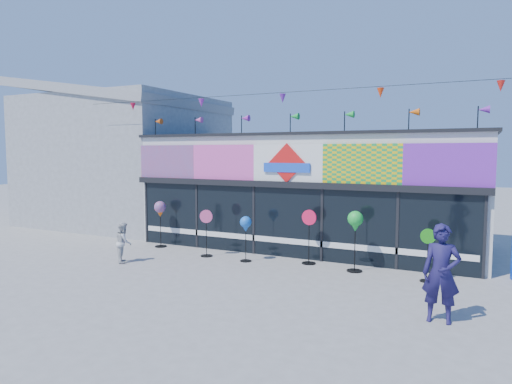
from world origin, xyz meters
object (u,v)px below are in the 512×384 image
Objects in this scene: spinner_0 at (160,210)px; spinner_3 at (309,235)px; spinner_5 at (428,254)px; child at (124,242)px; spinner_1 at (206,232)px; spinner_4 at (355,223)px; adult_man at (441,273)px; spinner_2 at (246,225)px.

spinner_3 is (5.71, -0.01, -0.45)m from spinner_0.
child is at bearing -167.78° from spinner_5.
spinner_0 is 1.17× the size of spinner_5.
spinner_1 is 1.09× the size of spinner_5.
child is (-8.79, -1.90, -0.13)m from spinner_5.
adult_man reaches higher than spinner_4.
spinner_3 is 1.18× the size of spinner_5.
spinner_2 is 3.87m from child.
spinner_2 is at bearing -1.52° from spinner_1.
child is at bearing -162.93° from spinner_4.
spinner_4 is at bearing -113.73° from child.
spinner_4 is (3.40, 0.31, 0.26)m from spinner_2.
spinner_1 is 1.53m from spinner_2.
spinner_4 is at bearing -10.27° from spinner_3.
spinner_2 reaches higher than spinner_5.
child is at bearing -136.39° from spinner_1.
spinner_3 is at bearing -106.81° from child.
spinner_5 is (5.39, 0.13, -0.40)m from spinner_2.
spinner_0 is 0.83× the size of adult_man.
child is (0.41, -2.37, -0.71)m from spinner_0.
spinner_1 is 3.43m from spinner_3.
spinner_1 reaches higher than spinner_2.
spinner_1 reaches higher than child.
spinner_4 is at bearing 5.19° from spinner_2.
adult_man reaches higher than spinner_0.
spinner_1 is (2.32, -0.55, -0.52)m from spinner_0.
spinner_4 is 1.24× the size of spinner_5.
spinner_3 reaches higher than spinner_5.
spinner_4 is 7.15m from child.
spinner_1 is at bearing 178.48° from spinner_2.
adult_man reaches higher than spinner_5.
spinner_0 is at bearing 158.47° from adult_man.
spinner_2 is 5.41m from spinner_5.
spinner_4 is at bearing -2.25° from spinner_0.
spinner_0 is 0.95× the size of spinner_4.
spinner_4 reaches higher than spinner_0.
spinner_1 is 1.23× the size of child.
spinner_3 is at bearing 172.62° from spinner_5.
spinner_0 reaches higher than spinner_2.
spinner_1 is 2.64m from child.
spinner_0 is 1.33× the size of child.
spinner_4 is (1.50, -0.27, 0.52)m from spinner_3.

